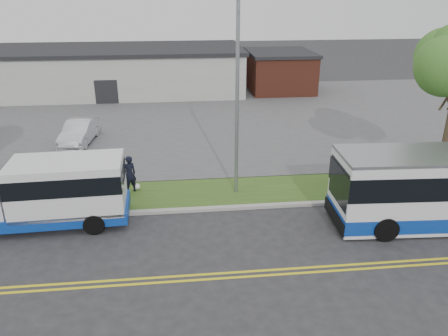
{
  "coord_description": "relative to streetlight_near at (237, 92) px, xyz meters",
  "views": [
    {
      "loc": [
        0.2,
        -17.11,
        9.76
      ],
      "look_at": [
        2.33,
        2.37,
        1.6
      ],
      "focal_mm": 35.0,
      "sensor_mm": 36.0,
      "label": 1
    }
  ],
  "objects": [
    {
      "name": "ground",
      "position": [
        -3.0,
        -2.73,
        -5.23
      ],
      "size": [
        140.0,
        140.0,
        0.0
      ],
      "primitive_type": "plane",
      "color": "#28282B",
      "rests_on": "ground"
    },
    {
      "name": "parked_car_a",
      "position": [
        -9.34,
        8.67,
        -4.37
      ],
      "size": [
        2.08,
        4.78,
        1.53
      ],
      "primitive_type": "imported",
      "rotation": [
        0.0,
        0.0,
        -0.1
      ],
      "color": "silver",
      "rests_on": "parking_lot"
    },
    {
      "name": "pedestrian",
      "position": [
        -5.34,
        0.61,
        -4.16
      ],
      "size": [
        0.85,
        0.75,
        1.94
      ],
      "primitive_type": "imported",
      "rotation": [
        0.0,
        0.0,
        3.66
      ],
      "color": "black",
      "rests_on": "verge"
    },
    {
      "name": "curb",
      "position": [
        -3.0,
        -1.63,
        -5.16
      ],
      "size": [
        80.0,
        0.3,
        0.15
      ],
      "primitive_type": "cube",
      "color": "#9E9B93",
      "rests_on": "ground"
    },
    {
      "name": "verge",
      "position": [
        -3.0,
        0.17,
        -5.18
      ],
      "size": [
        80.0,
        3.3,
        0.1
      ],
      "primitive_type": "cube",
      "color": "#354E1A",
      "rests_on": "ground"
    },
    {
      "name": "commercial_building",
      "position": [
        -9.0,
        24.27,
        -3.05
      ],
      "size": [
        25.4,
        10.4,
        4.35
      ],
      "color": "#9E9E99",
      "rests_on": "ground"
    },
    {
      "name": "parking_lot",
      "position": [
        -3.0,
        14.27,
        -5.18
      ],
      "size": [
        80.0,
        25.0,
        0.1
      ],
      "primitive_type": "cube",
      "color": "#4C4C4F",
      "rests_on": "ground"
    },
    {
      "name": "grocery_bag_left",
      "position": [
        -5.64,
        0.36,
        -4.97
      ],
      "size": [
        0.32,
        0.32,
        0.32
      ],
      "primitive_type": "sphere",
      "color": "white",
      "rests_on": "verge"
    },
    {
      "name": "lane_line_north",
      "position": [
        -3.0,
        -6.58,
        -5.23
      ],
      "size": [
        70.0,
        0.12,
        0.01
      ],
      "primitive_type": "cube",
      "color": "yellow",
      "rests_on": "ground"
    },
    {
      "name": "lane_line_south",
      "position": [
        -3.0,
        -6.88,
        -5.23
      ],
      "size": [
        70.0,
        0.12,
        0.01
      ],
      "primitive_type": "cube",
      "color": "yellow",
      "rests_on": "ground"
    },
    {
      "name": "streetlight_near",
      "position": [
        0.0,
        0.0,
        0.0
      ],
      "size": [
        0.35,
        1.53,
        9.5
      ],
      "color": "gray",
      "rests_on": "verge"
    },
    {
      "name": "shuttle_bus",
      "position": [
        -8.39,
        -2.1,
        -3.66
      ],
      "size": [
        7.8,
        2.86,
        2.95
      ],
      "rotation": [
        0.0,
        0.0,
        0.04
      ],
      "color": "#0D3594",
      "rests_on": "ground"
    },
    {
      "name": "grocery_bag_right",
      "position": [
        -5.04,
        0.86,
        -4.97
      ],
      "size": [
        0.32,
        0.32,
        0.32
      ],
      "primitive_type": "sphere",
      "color": "white",
      "rests_on": "verge"
    },
    {
      "name": "brick_wing",
      "position": [
        7.5,
        23.27,
        -3.27
      ],
      "size": [
        6.3,
        7.3,
        3.9
      ],
      "color": "brown",
      "rests_on": "ground"
    }
  ]
}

